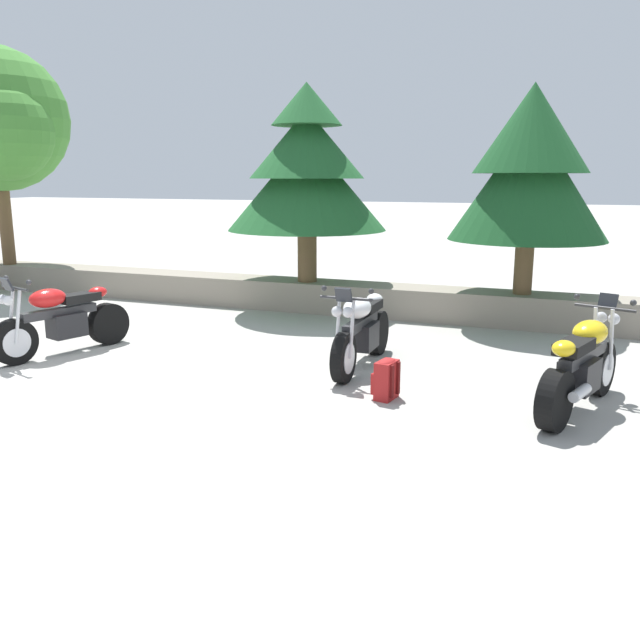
# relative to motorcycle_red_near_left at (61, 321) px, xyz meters

# --- Properties ---
(ground_plane) EXTENTS (120.00, 120.00, 0.00)m
(ground_plane) POSITION_rel_motorcycle_red_near_left_xyz_m (1.33, -0.56, -0.49)
(ground_plane) COLOR #A3A099
(stone_wall) EXTENTS (36.00, 0.80, 0.55)m
(stone_wall) POSITION_rel_motorcycle_red_near_left_xyz_m (1.33, 4.24, -0.21)
(stone_wall) COLOR gray
(stone_wall) RESTS_ON ground
(motorcycle_red_near_left) EXTENTS (0.91, 2.01, 1.18)m
(motorcycle_red_near_left) POSITION_rel_motorcycle_red_near_left_xyz_m (0.00, 0.00, 0.00)
(motorcycle_red_near_left) COLOR black
(motorcycle_red_near_left) RESTS_ON ground
(motorcycle_white_centre) EXTENTS (0.67, 2.06, 1.18)m
(motorcycle_white_centre) POSITION_rel_motorcycle_red_near_left_xyz_m (4.14, 0.88, 0.00)
(motorcycle_white_centre) COLOR black
(motorcycle_white_centre) RESTS_ON ground
(motorcycle_yellow_far_right) EXTENTS (0.94, 2.00, 1.18)m
(motorcycle_yellow_far_right) POSITION_rel_motorcycle_red_near_left_xyz_m (6.83, 0.16, 0.00)
(motorcycle_yellow_far_right) COLOR black
(motorcycle_yellow_far_right) RESTS_ON ground
(rider_backpack) EXTENTS (0.30, 0.33, 0.47)m
(rider_backpack) POSITION_rel_motorcycle_red_near_left_xyz_m (4.79, -0.22, -0.24)
(rider_backpack) COLOR #A31E1E
(rider_backpack) RESTS_ON ground
(pine_tree_mid_left) EXTENTS (2.90, 2.90, 3.55)m
(pine_tree_mid_left) POSITION_rel_motorcycle_red_near_left_xyz_m (2.03, 4.18, 2.11)
(pine_tree_mid_left) COLOR brown
(pine_tree_mid_left) RESTS_ON stone_wall
(pine_tree_mid_right) EXTENTS (2.54, 2.54, 3.37)m
(pine_tree_mid_right) POSITION_rel_motorcycle_red_near_left_xyz_m (5.89, 4.23, 2.15)
(pine_tree_mid_right) COLOR brown
(pine_tree_mid_right) RESTS_ON stone_wall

